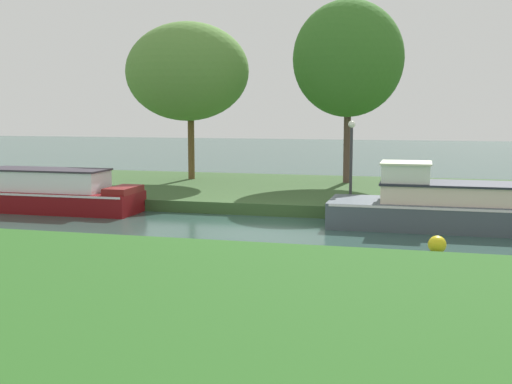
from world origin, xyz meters
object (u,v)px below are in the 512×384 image
willow_tree_centre (348,59)px  channel_buoy (437,245)px  slate_narrowboat (498,208)px  mooring_post_near (82,187)px  lamp_post (351,150)px  maroon_barge (52,193)px  willow_tree_left (187,72)px

willow_tree_centre → channel_buoy: 12.99m
slate_narrowboat → channel_buoy: bearing=-116.2°
slate_narrowboat → willow_tree_centre: 10.58m
mooring_post_near → lamp_post: bearing=5.8°
maroon_barge → slate_narrowboat: 14.52m
slate_narrowboat → lamp_post: lamp_post is taller
maroon_barge → channel_buoy: maroon_barge is taller
willow_tree_left → willow_tree_centre: (6.97, 0.49, 0.45)m
willow_tree_centre → willow_tree_left: bearing=-176.0°
lamp_post → willow_tree_centre: bearing=98.1°
willow_tree_left → lamp_post: willow_tree_left is taller
willow_tree_centre → mooring_post_near: willow_tree_centre is taller
slate_narrowboat → willow_tree_centre: bearing=124.4°
willow_tree_left → channel_buoy: (10.49, -10.80, -4.93)m
slate_narrowboat → channel_buoy: slate_narrowboat is taller
channel_buoy → willow_tree_centre: bearing=107.3°
slate_narrowboat → mooring_post_near: slate_narrowboat is taller
willow_tree_left → channel_buoy: size_ratio=15.63×
maroon_barge → mooring_post_near: 1.27m
channel_buoy → mooring_post_near: bearing=158.9°
lamp_post → channel_buoy: lamp_post is taller
mooring_post_near → channel_buoy: mooring_post_near is taller
willow_tree_centre → channel_buoy: willow_tree_centre is taller
slate_narrowboat → lamp_post: (-4.48, 2.13, 1.48)m
lamp_post → mooring_post_near: bearing=-174.2°
willow_tree_left → willow_tree_centre: bearing=4.0°
willow_tree_left → mooring_post_near: (-1.78, -6.06, -4.43)m
maroon_barge → mooring_post_near: size_ratio=9.58×
maroon_barge → lamp_post: size_ratio=2.24×
willow_tree_left → willow_tree_centre: willow_tree_centre is taller
slate_narrowboat → willow_tree_centre: (-5.28, 7.71, 4.95)m
mooring_post_near → willow_tree_centre: bearing=36.8°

